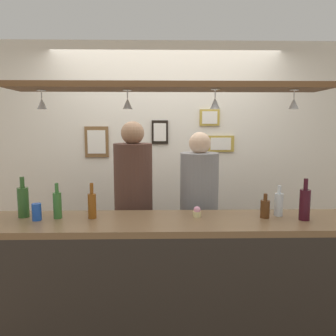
% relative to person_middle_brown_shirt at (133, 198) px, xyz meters
% --- Properties ---
extents(ground_plane, '(8.00, 8.00, 0.00)m').
position_rel_person_middle_brown_shirt_xyz_m(ground_plane, '(0.31, -0.25, -1.05)').
color(ground_plane, brown).
extents(back_wall, '(4.40, 0.06, 2.60)m').
position_rel_person_middle_brown_shirt_xyz_m(back_wall, '(0.31, 0.85, 0.25)').
color(back_wall, silver).
rests_on(back_wall, ground_plane).
extents(bar_counter, '(2.70, 0.55, 1.02)m').
position_rel_person_middle_brown_shirt_xyz_m(bar_counter, '(0.31, -0.76, -0.36)').
color(bar_counter, brown).
rests_on(bar_counter, ground_plane).
extents(overhead_glass_rack, '(2.20, 0.36, 0.04)m').
position_rel_person_middle_brown_shirt_xyz_m(overhead_glass_rack, '(0.31, -0.55, 0.92)').
color(overhead_glass_rack, brown).
extents(hanging_wineglass_far_left, '(0.07, 0.07, 0.13)m').
position_rel_person_middle_brown_shirt_xyz_m(hanging_wineglass_far_left, '(-0.59, -0.52, 0.81)').
color(hanging_wineglass_far_left, silver).
rests_on(hanging_wineglass_far_left, overhead_glass_rack).
extents(hanging_wineglass_left, '(0.07, 0.07, 0.13)m').
position_rel_person_middle_brown_shirt_xyz_m(hanging_wineglass_left, '(0.01, -0.54, 0.81)').
color(hanging_wineglass_left, silver).
rests_on(hanging_wineglass_left, overhead_glass_rack).
extents(hanging_wineglass_center_left, '(0.07, 0.07, 0.13)m').
position_rel_person_middle_brown_shirt_xyz_m(hanging_wineglass_center_left, '(0.62, -0.61, 0.81)').
color(hanging_wineglass_center_left, silver).
rests_on(hanging_wineglass_center_left, overhead_glass_rack).
extents(hanging_wineglass_center, '(0.07, 0.07, 0.13)m').
position_rel_person_middle_brown_shirt_xyz_m(hanging_wineglass_center, '(1.17, -0.59, 0.81)').
color(hanging_wineglass_center, silver).
rests_on(hanging_wineglass_center, overhead_glass_rack).
extents(person_middle_brown_shirt, '(0.34, 0.34, 1.73)m').
position_rel_person_middle_brown_shirt_xyz_m(person_middle_brown_shirt, '(0.00, 0.00, 0.00)').
color(person_middle_brown_shirt, '#2D334C').
rests_on(person_middle_brown_shirt, ground_plane).
extents(person_right_grey_shirt, '(0.34, 0.34, 1.64)m').
position_rel_person_middle_brown_shirt_xyz_m(person_right_grey_shirt, '(0.59, -0.00, -0.06)').
color(person_right_grey_shirt, '#2D334C').
rests_on(person_right_grey_shirt, ground_plane).
extents(bottle_beer_amber_tall, '(0.06, 0.06, 0.26)m').
position_rel_person_middle_brown_shirt_xyz_m(bottle_beer_amber_tall, '(-0.26, -0.55, 0.08)').
color(bottle_beer_amber_tall, brown).
rests_on(bottle_beer_amber_tall, bar_counter).
extents(bottle_wine_dark_red, '(0.08, 0.08, 0.30)m').
position_rel_person_middle_brown_shirt_xyz_m(bottle_wine_dark_red, '(1.27, -0.63, 0.10)').
color(bottle_wine_dark_red, '#380F19').
rests_on(bottle_wine_dark_red, bar_counter).
extents(bottle_beer_green_import, '(0.06, 0.06, 0.26)m').
position_rel_person_middle_brown_shirt_xyz_m(bottle_beer_green_import, '(-0.51, -0.54, 0.08)').
color(bottle_beer_green_import, '#336B2D').
rests_on(bottle_beer_green_import, bar_counter).
extents(bottle_champagne_green, '(0.08, 0.08, 0.30)m').
position_rel_person_middle_brown_shirt_xyz_m(bottle_champagne_green, '(-0.77, -0.50, 0.10)').
color(bottle_champagne_green, '#2D5623').
rests_on(bottle_champagne_green, bar_counter).
extents(bottle_beer_brown_stubby, '(0.07, 0.07, 0.18)m').
position_rel_person_middle_brown_shirt_xyz_m(bottle_beer_brown_stubby, '(1.01, -0.57, 0.05)').
color(bottle_beer_brown_stubby, '#512D14').
rests_on(bottle_beer_brown_stubby, bar_counter).
extents(bottle_soda_clear, '(0.06, 0.06, 0.23)m').
position_rel_person_middle_brown_shirt_xyz_m(bottle_soda_clear, '(1.12, -0.51, 0.07)').
color(bottle_soda_clear, silver).
rests_on(bottle_soda_clear, bar_counter).
extents(drink_can, '(0.07, 0.07, 0.12)m').
position_rel_person_middle_brown_shirt_xyz_m(drink_can, '(-0.64, -0.59, 0.04)').
color(drink_can, '#1E4CB2').
rests_on(drink_can, bar_counter).
extents(cupcake, '(0.06, 0.06, 0.08)m').
position_rel_person_middle_brown_shirt_xyz_m(cupcake, '(0.51, -0.53, 0.01)').
color(cupcake, beige).
rests_on(cupcake, bar_counter).
extents(picture_frame_caricature, '(0.26, 0.02, 0.34)m').
position_rel_person_middle_brown_shirt_xyz_m(picture_frame_caricature, '(-0.46, 0.80, 0.46)').
color(picture_frame_caricature, brown).
rests_on(picture_frame_caricature, back_wall).
extents(picture_frame_upper_small, '(0.22, 0.02, 0.18)m').
position_rel_person_middle_brown_shirt_xyz_m(picture_frame_upper_small, '(0.79, 0.80, 0.73)').
color(picture_frame_upper_small, '#B29338').
rests_on(picture_frame_upper_small, back_wall).
extents(picture_frame_crest, '(0.18, 0.02, 0.26)m').
position_rel_person_middle_brown_shirt_xyz_m(picture_frame_crest, '(0.24, 0.80, 0.57)').
color(picture_frame_crest, black).
rests_on(picture_frame_crest, back_wall).
extents(picture_frame_lower_pair, '(0.30, 0.02, 0.18)m').
position_rel_person_middle_brown_shirt_xyz_m(picture_frame_lower_pair, '(0.92, 0.80, 0.44)').
color(picture_frame_lower_pair, '#B29338').
rests_on(picture_frame_lower_pair, back_wall).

